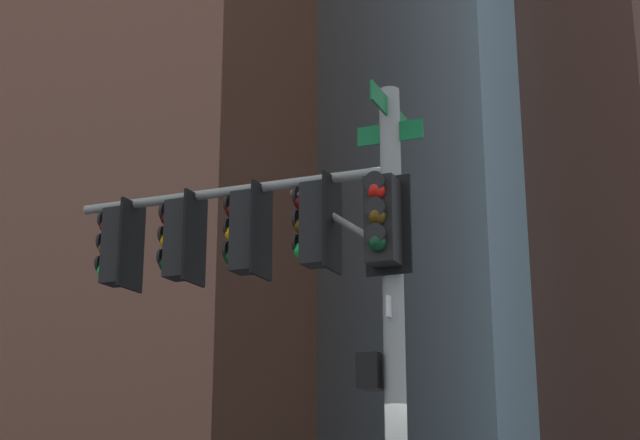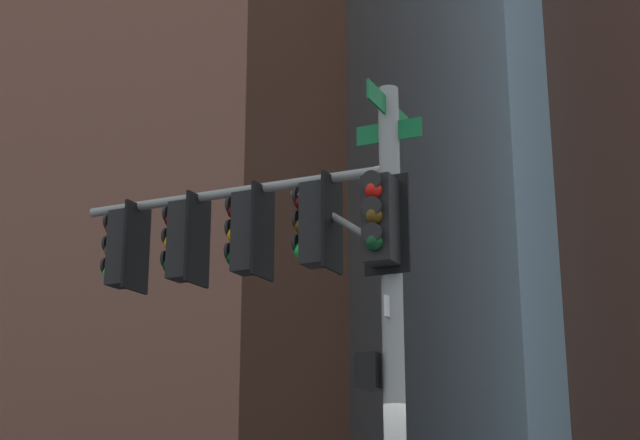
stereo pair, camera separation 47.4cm
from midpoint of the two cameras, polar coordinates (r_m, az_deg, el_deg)
The scene contains 2 objects.
signal_pole_assembly at distance 11.66m, azimuth -3.02°, elevation -2.54°, with size 3.53×3.61×6.23m.
building_brick_farside at distance 64.68m, azimuth -3.53°, elevation 4.34°, with size 23.73×19.65×47.50m, color brown.
Camera 1 is at (4.66, 10.01, 1.52)m, focal length 54.95 mm.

